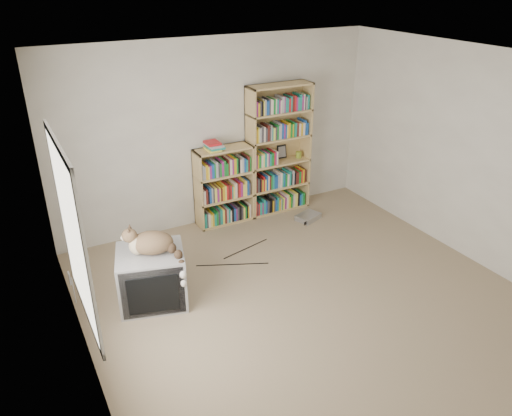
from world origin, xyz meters
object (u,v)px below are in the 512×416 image
bookcase_short (224,188)px  dvd_player (308,217)px  cat (156,247)px  bookcase_tall (278,153)px  crt_tv (152,276)px

bookcase_short → dvd_player: bearing=-26.2°
bookcase_short → cat: bearing=-134.7°
bookcase_tall → bookcase_short: bookcase_tall is taller
crt_tv → dvd_player: (2.53, 0.81, -0.26)m
cat → bookcase_tall: bookcase_tall is taller
bookcase_tall → bookcase_short: bearing=-180.0°
crt_tv → bookcase_tall: size_ratio=0.45×
bookcase_short → dvd_player: 1.28m
cat → bookcase_short: (1.41, 1.42, -0.18)m
bookcase_tall → bookcase_short: 0.94m
cat → bookcase_tall: size_ratio=0.35×
cat → bookcase_tall: (2.27, 1.42, 0.19)m
crt_tv → cat: cat is taller
bookcase_tall → cat: bearing=-147.9°
cat → dvd_player: (2.48, 0.89, -0.65)m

